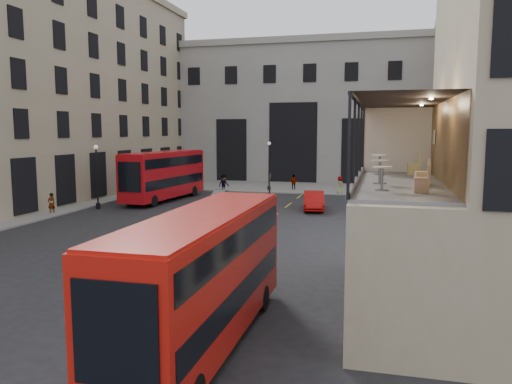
% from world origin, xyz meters
% --- Properties ---
extents(ground, '(140.00, 140.00, 0.00)m').
position_xyz_m(ground, '(0.00, 0.00, 0.00)').
color(ground, black).
rests_on(ground, ground).
extents(host_building_main, '(7.26, 11.40, 15.10)m').
position_xyz_m(host_building_main, '(9.95, 0.00, 7.79)').
color(host_building_main, tan).
rests_on(host_building_main, ground).
extents(host_frontage, '(3.00, 11.00, 4.50)m').
position_xyz_m(host_frontage, '(6.50, 0.00, 2.25)').
color(host_frontage, tan).
rests_on(host_frontage, ground).
extents(cafe_floor, '(3.00, 10.00, 0.10)m').
position_xyz_m(cafe_floor, '(6.50, 0.00, 4.55)').
color(cafe_floor, slate).
rests_on(cafe_floor, host_frontage).
extents(building_left, '(14.60, 50.60, 22.00)m').
position_xyz_m(building_left, '(-26.96, 20.00, 11.38)').
color(building_left, tan).
rests_on(building_left, ground).
extents(gateway, '(35.00, 10.60, 18.00)m').
position_xyz_m(gateway, '(-5.00, 47.99, 9.39)').
color(gateway, gray).
rests_on(gateway, ground).
extents(pavement_far, '(40.00, 12.00, 0.12)m').
position_xyz_m(pavement_far, '(-6.00, 38.00, 0.06)').
color(pavement_far, slate).
rests_on(pavement_far, ground).
extents(traffic_light_near, '(0.16, 0.20, 3.80)m').
position_xyz_m(traffic_light_near, '(-1.00, 12.00, 2.42)').
color(traffic_light_near, black).
rests_on(traffic_light_near, ground).
extents(traffic_light_far, '(0.16, 0.20, 3.80)m').
position_xyz_m(traffic_light_far, '(-15.00, 28.00, 2.42)').
color(traffic_light_far, black).
rests_on(traffic_light_far, ground).
extents(street_lamp_a, '(0.36, 0.36, 5.33)m').
position_xyz_m(street_lamp_a, '(-17.00, 18.00, 2.39)').
color(street_lamp_a, black).
rests_on(street_lamp_a, ground).
extents(street_lamp_b, '(0.36, 0.36, 5.33)m').
position_xyz_m(street_lamp_b, '(-6.00, 34.00, 2.39)').
color(street_lamp_b, black).
rests_on(street_lamp_b, ground).
extents(bus_near, '(2.35, 10.16, 4.05)m').
position_xyz_m(bus_near, '(0.81, -4.96, 2.28)').
color(bus_near, '#B8140C').
rests_on(bus_near, ground).
extents(bus_far, '(3.58, 11.63, 4.57)m').
position_xyz_m(bus_far, '(-13.79, 24.15, 2.57)').
color(bus_far, '#AE0C12').
rests_on(bus_far, ground).
extents(car_a, '(2.29, 4.36, 1.41)m').
position_xyz_m(car_a, '(-8.02, 23.04, 0.71)').
color(car_a, '#A1A2A9').
rests_on(car_a, ground).
extents(car_b, '(2.27, 4.84, 1.53)m').
position_xyz_m(car_b, '(0.51, 21.93, 0.77)').
color(car_b, '#B00B0A').
rests_on(car_b, ground).
extents(car_c, '(2.78, 4.83, 1.32)m').
position_xyz_m(car_c, '(-13.66, 26.54, 0.66)').
color(car_c, black).
rests_on(car_c, ground).
extents(bicycle, '(1.75, 0.65, 0.91)m').
position_xyz_m(bicycle, '(-7.56, 11.73, 0.46)').
color(bicycle, gray).
rests_on(bicycle, ground).
extents(cyclist, '(0.64, 0.79, 1.88)m').
position_xyz_m(cyclist, '(-3.47, 11.57, 0.94)').
color(cyclist, '#DEFB1A').
rests_on(cyclist, ground).
extents(pedestrian_a, '(0.87, 0.68, 1.77)m').
position_xyz_m(pedestrian_a, '(-19.00, 31.17, 0.89)').
color(pedestrian_a, gray).
rests_on(pedestrian_a, ground).
extents(pedestrian_b, '(1.36, 1.41, 1.93)m').
position_xyz_m(pedestrian_b, '(-10.17, 30.94, 0.97)').
color(pedestrian_b, gray).
rests_on(pedestrian_b, ground).
extents(pedestrian_c, '(1.07, 0.56, 1.74)m').
position_xyz_m(pedestrian_c, '(-3.44, 35.01, 0.87)').
color(pedestrian_c, gray).
rests_on(pedestrian_c, ground).
extents(pedestrian_d, '(0.96, 1.08, 1.86)m').
position_xyz_m(pedestrian_d, '(1.71, 32.93, 0.93)').
color(pedestrian_d, gray).
rests_on(pedestrian_d, ground).
extents(pedestrian_e, '(0.59, 0.72, 1.69)m').
position_xyz_m(pedestrian_e, '(-19.00, 14.67, 0.85)').
color(pedestrian_e, gray).
rests_on(pedestrian_e, ground).
extents(cafe_table_near, '(0.60, 0.60, 0.75)m').
position_xyz_m(cafe_table_near, '(5.89, -2.59, 5.10)').
color(cafe_table_near, white).
rests_on(cafe_table_near, cafe_floor).
extents(cafe_table_mid, '(0.66, 0.66, 0.83)m').
position_xyz_m(cafe_table_mid, '(5.81, -0.48, 5.15)').
color(cafe_table_mid, beige).
rests_on(cafe_table_mid, cafe_floor).
extents(cafe_table_far, '(0.68, 0.68, 0.85)m').
position_xyz_m(cafe_table_far, '(5.77, 3.35, 5.16)').
color(cafe_table_far, white).
rests_on(cafe_table_far, cafe_floor).
extents(cafe_chair_a, '(0.44, 0.44, 0.85)m').
position_xyz_m(cafe_chair_a, '(7.06, -2.83, 4.86)').
color(cafe_chair_a, tan).
rests_on(cafe_chair_a, cafe_floor).
extents(cafe_chair_b, '(0.47, 0.47, 0.92)m').
position_xyz_m(cafe_chair_b, '(7.22, -0.92, 4.88)').
color(cafe_chair_b, '#DBAE7E').
rests_on(cafe_chair_b, cafe_floor).
extents(cafe_chair_c, '(0.40, 0.40, 0.76)m').
position_xyz_m(cafe_chair_c, '(7.33, -0.30, 4.83)').
color(cafe_chair_c, tan).
rests_on(cafe_chair_c, cafe_floor).
extents(cafe_chair_d, '(0.51, 0.51, 0.93)m').
position_xyz_m(cafe_chair_d, '(7.19, 3.61, 4.88)').
color(cafe_chair_d, tan).
rests_on(cafe_chair_d, cafe_floor).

